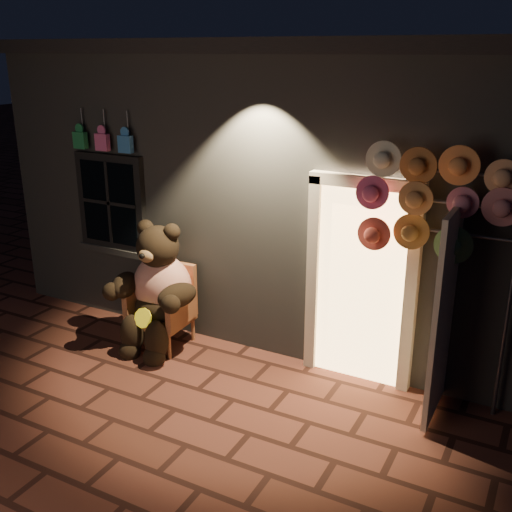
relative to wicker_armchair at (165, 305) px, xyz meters
The scene contains 5 objects.
ground 1.55m from the wicker_armchair, 50.89° to the right, with size 60.00×60.00×0.00m, color brown.
shop_building 3.24m from the wicker_armchair, 71.83° to the left, with size 7.30×5.95×3.51m.
wicker_armchair is the anchor object (origin of this frame).
teddy_bear 0.27m from the wicker_armchair, 89.07° to the right, with size 1.15×0.90×1.58m.
hat_rack 3.36m from the wicker_armchair, ahead, with size 1.70×0.22×2.52m.
Camera 1 is at (3.07, -4.09, 3.34)m, focal length 42.00 mm.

